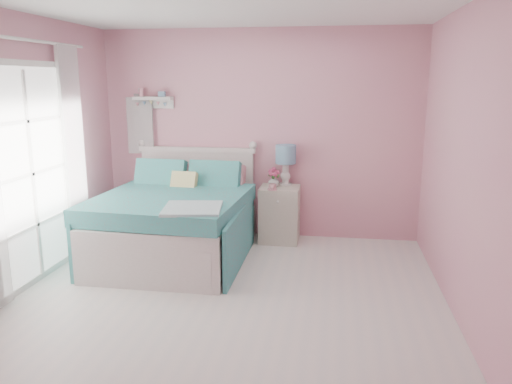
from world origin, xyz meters
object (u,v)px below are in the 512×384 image
(bed, at_px, (176,223))
(table_lamp, at_px, (286,157))
(vase, at_px, (274,181))
(nightstand, at_px, (280,214))
(teacup, at_px, (272,187))

(bed, xyz_separation_m, table_lamp, (1.15, 0.85, 0.65))
(table_lamp, distance_m, vase, 0.33)
(nightstand, relative_size, table_lamp, 1.37)
(bed, xyz_separation_m, teacup, (1.03, 0.56, 0.33))
(teacup, bearing_deg, bed, -151.63)
(nightstand, bearing_deg, table_lamp, 65.11)
(bed, bearing_deg, table_lamp, 39.62)
(bed, xyz_separation_m, nightstand, (1.10, 0.73, -0.05))
(table_lamp, relative_size, teacup, 5.49)
(table_lamp, relative_size, vase, 3.60)
(bed, distance_m, table_lamp, 1.57)
(nightstand, bearing_deg, vase, -179.33)
(table_lamp, height_order, teacup, table_lamp)
(vase, bearing_deg, table_lamp, 41.90)
(bed, height_order, vase, bed)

